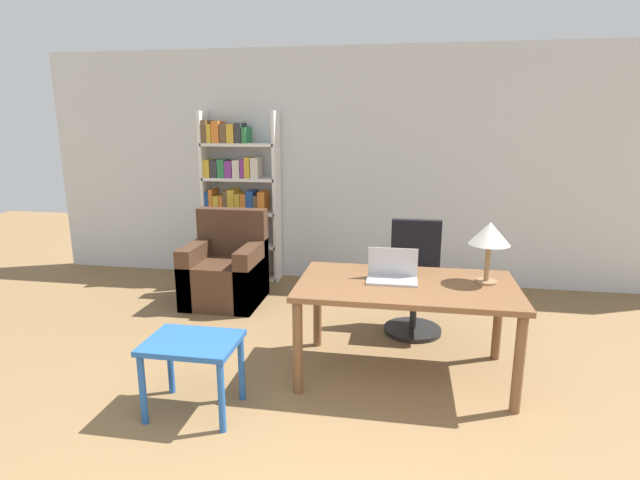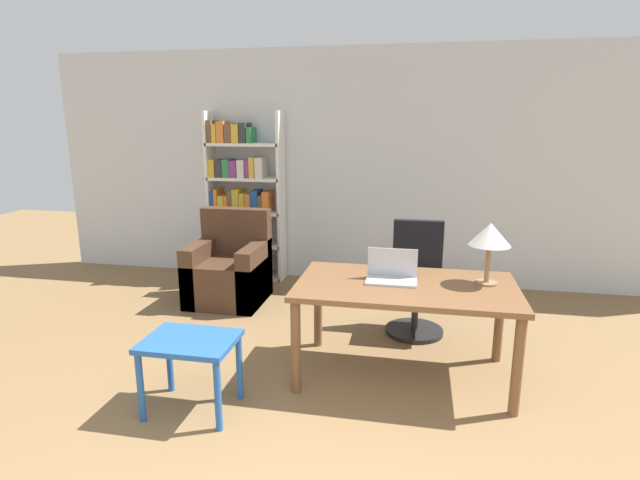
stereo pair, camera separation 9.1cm
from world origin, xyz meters
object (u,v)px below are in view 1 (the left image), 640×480
at_px(desk, 406,295).
at_px(bookshelf, 237,204).
at_px(side_table_blue, 192,353).
at_px(laptop, 392,274).
at_px(armchair, 226,272).
at_px(table_lamp, 490,235).
at_px(office_chair, 414,282).

xyz_separation_m(desk, bookshelf, (-2.03, 2.13, 0.28)).
bearing_deg(side_table_blue, laptop, 32.09).
bearing_deg(armchair, side_table_blue, -75.50).
relative_size(desk, table_lamp, 3.51).
bearing_deg(side_table_blue, bookshelf, 103.21).
distance_m(office_chair, side_table_blue, 2.16).
relative_size(side_table_blue, armchair, 0.61).
distance_m(desk, side_table_blue, 1.56).
relative_size(desk, armchair, 1.65).
bearing_deg(office_chair, bookshelf, 149.34).
distance_m(table_lamp, office_chair, 1.10).
distance_m(table_lamp, bookshelf, 3.29).
height_order(laptop, table_lamp, table_lamp).
bearing_deg(bookshelf, armchair, -79.97).
bearing_deg(bookshelf, desk, -46.36).
xyz_separation_m(office_chair, bookshelf, (-2.10, 1.25, 0.46)).
distance_m(desk, table_lamp, 0.73).
height_order(laptop, bookshelf, bookshelf).
xyz_separation_m(table_lamp, armchair, (-2.45, 1.17, -0.76)).
relative_size(table_lamp, armchair, 0.47).
relative_size(side_table_blue, bookshelf, 0.30).
bearing_deg(office_chair, desk, -94.98).
relative_size(laptop, bookshelf, 0.18).
distance_m(office_chair, bookshelf, 2.49).
bearing_deg(desk, armchair, 145.52).
relative_size(desk, laptop, 4.32).
relative_size(laptop, armchair, 0.38).
relative_size(desk, office_chair, 1.57).
bearing_deg(office_chair, armchair, 168.10).
height_order(office_chair, armchair, office_chair).
bearing_deg(table_lamp, bookshelf, 142.32).
bearing_deg(armchair, desk, -34.48).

